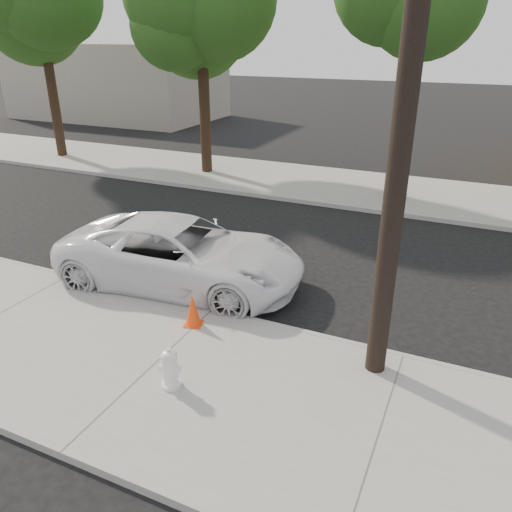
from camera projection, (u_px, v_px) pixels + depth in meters
name	position (u px, v px, depth m)	size (l,w,h in m)	color
ground	(254.00, 276.00, 12.47)	(120.00, 120.00, 0.00)	black
near_sidewalk	(152.00, 370.00, 8.86)	(90.00, 4.40, 0.15)	gray
far_sidewalk	(345.00, 187.00, 19.50)	(90.00, 5.00, 0.15)	gray
curb_near	(213.00, 312.00, 10.69)	(90.00, 0.12, 0.16)	#9E9B93
building_far	(117.00, 81.00, 35.67)	(14.00, 8.00, 5.00)	gray
utility_pole	(406.00, 99.00, 6.95)	(1.40, 0.34, 9.00)	black
tree_a	(40.00, 9.00, 21.58)	(4.65, 4.50, 9.00)	black
tree_b	(203.00, 17.00, 18.87)	(4.34, 4.20, 8.45)	black
police_cruiser	(182.00, 254.00, 11.73)	(2.67, 5.80, 1.61)	white
fire_hydrant	(170.00, 369.00, 8.20)	(0.37, 0.34, 0.69)	white
traffic_cone	(193.00, 310.00, 9.97)	(0.43, 0.43, 0.68)	#F43F0C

